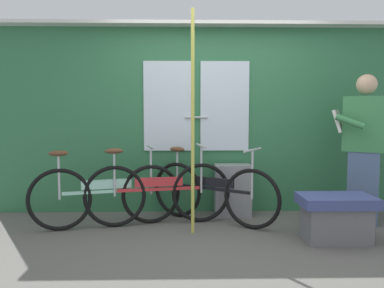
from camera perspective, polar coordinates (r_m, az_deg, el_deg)
The scene contains 9 objects.
ground_plane at distance 3.87m, azimuth 4.28°, elevation -14.50°, with size 6.43×4.03×0.04m, color #56544F.
train_door_wall at distance 4.86m, azimuth 2.92°, elevation 4.24°, with size 5.43×0.28×2.33m.
bicycle_near_door at distance 4.44m, azimuth 2.93°, elevation -7.01°, with size 1.38×0.91×0.87m.
bicycle_leaning_behind at distance 4.35m, azimuth -12.53°, elevation -7.27°, with size 1.60×0.58×0.88m.
bicycle_by_pole at distance 4.36m, azimuth -4.99°, elevation -7.09°, with size 1.63×0.47×0.89m.
passenger_reading_newspaper at distance 4.72m, azimuth 23.90°, elevation -0.23°, with size 0.62×0.57×1.67m.
trash_bin_by_wall at distance 4.77m, azimuth 5.98°, elevation -6.73°, with size 0.43×0.28×0.62m, color gray.
handrail_pole at distance 3.96m, azimuth 0.11°, elevation 3.12°, with size 0.04×0.04×2.29m, color #C6C14C.
bench_seat_corner at distance 4.07m, azimuth 20.39°, elevation -10.00°, with size 0.70×0.44×0.45m.
Camera 1 is at (-0.36, -3.64, 1.25)m, focal length 36.28 mm.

